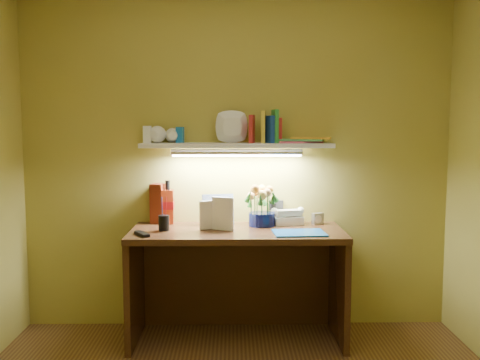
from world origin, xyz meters
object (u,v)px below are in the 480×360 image
flower_bouquet (262,203)px  whisky_bottle (168,202)px  desk (237,285)px  telephone (288,216)px  desk_clock (318,219)px

flower_bouquet → whisky_bottle: bearing=171.9°
desk → telephone: size_ratio=7.10×
desk → desk_clock: bearing=18.9°
whisky_bottle → desk: bearing=-25.7°
telephone → desk_clock: size_ratio=2.50×
desk → desk_clock: size_ratio=17.73×
desk_clock → whisky_bottle: bearing=153.4°
desk → whisky_bottle: 0.75m
flower_bouquet → telephone: size_ratio=1.60×
desk_clock → telephone: bearing=155.9°
desk_clock → whisky_bottle: (-1.04, 0.04, 0.11)m
telephone → desk: bearing=-161.1°
telephone → desk_clock: telephone is taller
desk → whisky_bottle: size_ratio=4.61×
desk → desk_clock: desk_clock is taller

